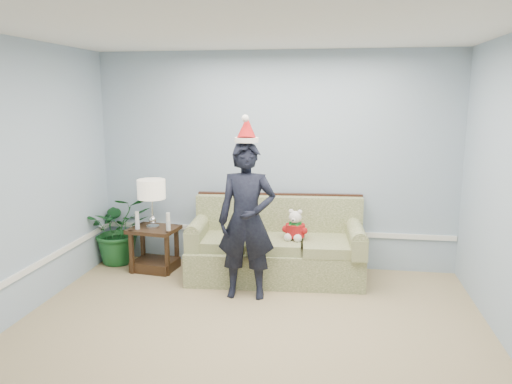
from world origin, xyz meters
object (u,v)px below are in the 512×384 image
object	(u,v)px
sofa	(276,249)
teddy_bear	(295,229)
table_lamp	(151,191)
side_table	(155,253)
man	(247,221)
houseplant	(119,229)

from	to	relation	value
sofa	teddy_bear	size ratio (longest dim) A/B	5.78
sofa	teddy_bear	xyz separation A→B (m)	(0.24, -0.11, 0.29)
table_lamp	side_table	bearing A→B (deg)	77.46
table_lamp	teddy_bear	distance (m)	1.81
sofa	man	size ratio (longest dim) A/B	1.25
side_table	teddy_bear	xyz separation A→B (m)	(1.76, -0.10, 0.42)
man	side_table	bearing A→B (deg)	149.69
table_lamp	teddy_bear	xyz separation A→B (m)	(1.77, -0.08, -0.37)
side_table	man	size ratio (longest dim) A/B	0.37
side_table	houseplant	world-z (taller)	houseplant
sofa	man	distance (m)	0.86
sofa	teddy_bear	world-z (taller)	sofa
teddy_bear	table_lamp	bearing A→B (deg)	-171.48
side_table	man	world-z (taller)	man
side_table	table_lamp	world-z (taller)	table_lamp
sofa	houseplant	size ratio (longest dim) A/B	2.34
table_lamp	man	world-z (taller)	man
side_table	houseplant	bearing A→B (deg)	159.77
teddy_bear	houseplant	bearing A→B (deg)	-176.30
side_table	man	distance (m)	1.57
table_lamp	teddy_bear	size ratio (longest dim) A/B	1.66
houseplant	man	size ratio (longest dim) A/B	0.53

